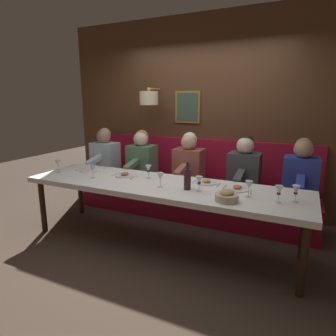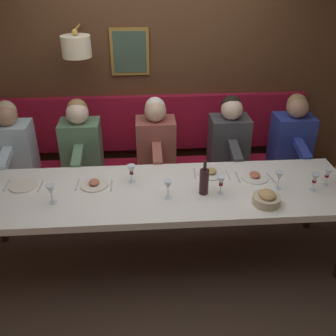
{
  "view_description": "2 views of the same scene",
  "coord_description": "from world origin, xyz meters",
  "px_view_note": "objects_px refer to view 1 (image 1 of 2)",
  "views": [
    {
      "loc": [
        -2.85,
        -1.43,
        1.67
      ],
      "look_at": [
        0.05,
        -0.07,
        0.92
      ],
      "focal_mm": 31.01,
      "sensor_mm": 36.0,
      "label": 1
    },
    {
      "loc": [
        -2.73,
        0.13,
        2.49
      ],
      "look_at": [
        0.05,
        -0.07,
        0.92
      ],
      "focal_mm": 41.3,
      "sensor_mm": 36.0,
      "label": 2
    }
  ],
  "objects_px": {
    "wine_glass_7": "(160,177)",
    "bread_bowl": "(227,196)",
    "diner_middle": "(189,163)",
    "diner_farthest": "(105,155)",
    "wine_glass_1": "(279,191)",
    "diner_near": "(244,168)",
    "wine_glass_3": "(199,181)",
    "wine_glass_4": "(296,190)",
    "wine_bottle": "(187,179)",
    "wine_glass_2": "(249,185)",
    "dining_table": "(161,188)",
    "diner_far": "(142,158)",
    "diner_nearest": "(301,173)",
    "wine_glass_5": "(58,164)",
    "wine_glass_0": "(148,169)",
    "wine_glass_6": "(93,169)"
  },
  "relations": [
    {
      "from": "diner_near",
      "to": "wine_glass_7",
      "type": "height_order",
      "value": "diner_near"
    },
    {
      "from": "diner_middle",
      "to": "wine_glass_7",
      "type": "bearing_deg",
      "value": -176.83
    },
    {
      "from": "wine_glass_5",
      "to": "bread_bowl",
      "type": "height_order",
      "value": "wine_glass_5"
    },
    {
      "from": "diner_nearest",
      "to": "wine_glass_6",
      "type": "relative_size",
      "value": 4.82
    },
    {
      "from": "diner_far",
      "to": "wine_glass_3",
      "type": "relative_size",
      "value": 4.82
    },
    {
      "from": "wine_glass_3",
      "to": "wine_glass_4",
      "type": "xyz_separation_m",
      "value": [
        0.07,
        -0.92,
        0.0
      ]
    },
    {
      "from": "diner_farthest",
      "to": "wine_glass_0",
      "type": "bearing_deg",
      "value": -121.38
    },
    {
      "from": "diner_near",
      "to": "wine_glass_5",
      "type": "bearing_deg",
      "value": 113.96
    },
    {
      "from": "wine_glass_7",
      "to": "bread_bowl",
      "type": "height_order",
      "value": "wine_glass_7"
    },
    {
      "from": "diner_near",
      "to": "wine_glass_0",
      "type": "height_order",
      "value": "diner_near"
    },
    {
      "from": "bread_bowl",
      "to": "diner_near",
      "type": "bearing_deg",
      "value": 2.86
    },
    {
      "from": "wine_glass_2",
      "to": "dining_table",
      "type": "bearing_deg",
      "value": 87.19
    },
    {
      "from": "dining_table",
      "to": "diner_farthest",
      "type": "height_order",
      "value": "diner_farthest"
    },
    {
      "from": "wine_glass_7",
      "to": "bread_bowl",
      "type": "distance_m",
      "value": 0.78
    },
    {
      "from": "dining_table",
      "to": "diner_near",
      "type": "height_order",
      "value": "diner_near"
    },
    {
      "from": "dining_table",
      "to": "wine_glass_7",
      "type": "relative_size",
      "value": 19.81
    },
    {
      "from": "diner_farthest",
      "to": "wine_glass_1",
      "type": "xyz_separation_m",
      "value": [
        -0.98,
        -2.72,
        0.04
      ]
    },
    {
      "from": "wine_glass_3",
      "to": "diner_far",
      "type": "bearing_deg",
      "value": 52.22
    },
    {
      "from": "wine_glass_2",
      "to": "wine_glass_4",
      "type": "relative_size",
      "value": 1.0
    },
    {
      "from": "diner_near",
      "to": "wine_glass_1",
      "type": "distance_m",
      "value": 1.1
    },
    {
      "from": "wine_glass_4",
      "to": "wine_glass_6",
      "type": "bearing_deg",
      "value": 92.66
    },
    {
      "from": "diner_near",
      "to": "wine_glass_2",
      "type": "bearing_deg",
      "value": -166.67
    },
    {
      "from": "diner_near",
      "to": "diner_middle",
      "type": "bearing_deg",
      "value": 90.0
    },
    {
      "from": "diner_nearest",
      "to": "diner_near",
      "type": "height_order",
      "value": "same"
    },
    {
      "from": "diner_farthest",
      "to": "wine_glass_4",
      "type": "xyz_separation_m",
      "value": [
        -0.9,
        -2.86,
        0.04
      ]
    },
    {
      "from": "wine_glass_5",
      "to": "wine_glass_0",
      "type": "bearing_deg",
      "value": -78.36
    },
    {
      "from": "diner_farthest",
      "to": "diner_near",
      "type": "bearing_deg",
      "value": -90.0
    },
    {
      "from": "diner_near",
      "to": "wine_glass_7",
      "type": "distance_m",
      "value": 1.23
    },
    {
      "from": "wine_glass_7",
      "to": "wine_bottle",
      "type": "relative_size",
      "value": 0.55
    },
    {
      "from": "diner_far",
      "to": "wine_glass_6",
      "type": "height_order",
      "value": "diner_far"
    },
    {
      "from": "dining_table",
      "to": "diner_middle",
      "type": "distance_m",
      "value": 0.89
    },
    {
      "from": "diner_near",
      "to": "wine_glass_0",
      "type": "relative_size",
      "value": 4.82
    },
    {
      "from": "diner_farthest",
      "to": "wine_glass_1",
      "type": "height_order",
      "value": "diner_farthest"
    },
    {
      "from": "wine_glass_2",
      "to": "diner_farthest",
      "type": "bearing_deg",
      "value": 69.09
    },
    {
      "from": "wine_glass_1",
      "to": "wine_glass_5",
      "type": "bearing_deg",
      "value": 90.08
    },
    {
      "from": "diner_nearest",
      "to": "wine_glass_4",
      "type": "height_order",
      "value": "diner_nearest"
    },
    {
      "from": "diner_middle",
      "to": "wine_glass_1",
      "type": "height_order",
      "value": "diner_middle"
    },
    {
      "from": "wine_glass_0",
      "to": "bread_bowl",
      "type": "xyz_separation_m",
      "value": [
        -0.41,
        -1.06,
        -0.07
      ]
    },
    {
      "from": "wine_glass_4",
      "to": "wine_glass_5",
      "type": "distance_m",
      "value": 2.86
    },
    {
      "from": "wine_glass_3",
      "to": "wine_glass_6",
      "type": "bearing_deg",
      "value": 91.56
    },
    {
      "from": "diner_middle",
      "to": "wine_glass_7",
      "type": "xyz_separation_m",
      "value": [
        -1.0,
        -0.06,
        0.04
      ]
    },
    {
      "from": "diner_nearest",
      "to": "wine_glass_2",
      "type": "distance_m",
      "value": 1.04
    },
    {
      "from": "diner_near",
      "to": "diner_middle",
      "type": "xyz_separation_m",
      "value": [
        0.0,
        0.77,
        0.0
      ]
    },
    {
      "from": "diner_farthest",
      "to": "wine_glass_2",
      "type": "relative_size",
      "value": 4.82
    },
    {
      "from": "wine_glass_4",
      "to": "wine_glass_0",
      "type": "bearing_deg",
      "value": 84.23
    },
    {
      "from": "diner_farthest",
      "to": "wine_bottle",
      "type": "height_order",
      "value": "diner_farthest"
    },
    {
      "from": "diner_middle",
      "to": "wine_glass_3",
      "type": "bearing_deg",
      "value": -153.2
    },
    {
      "from": "wine_bottle",
      "to": "wine_glass_6",
      "type": "bearing_deg",
      "value": 92.47
    },
    {
      "from": "wine_glass_3",
      "to": "wine_glass_7",
      "type": "height_order",
      "value": "same"
    },
    {
      "from": "wine_glass_7",
      "to": "dining_table",
      "type": "bearing_deg",
      "value": 23.98
    }
  ]
}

